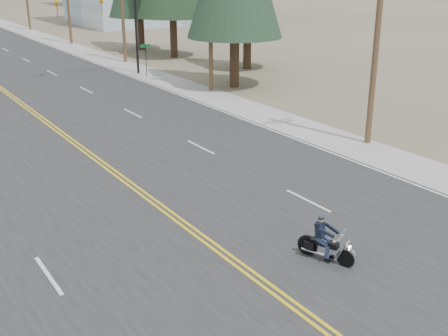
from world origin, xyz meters
name	(u,v)px	position (x,y,z in m)	size (l,w,h in m)	color
ground_plane	(268,287)	(0.00, 0.00, 0.00)	(400.00, 400.00, 0.00)	#776D56
sidewalk_right	(23,30)	(11.50, 70.00, 0.01)	(3.00, 200.00, 0.01)	#A5A5A0
traffic_mast_right	(112,13)	(8.98, 32.00, 4.94)	(7.10, 0.26, 7.00)	black
street_sign	(146,55)	(10.80, 30.00, 1.80)	(0.90, 0.06, 2.62)	black
utility_pole_a	(378,28)	(12.50, 8.00, 5.73)	(2.20, 0.30, 11.00)	brown
utility_pole_b	(210,4)	(12.50, 23.00, 5.98)	(2.20, 0.30, 11.50)	brown
motorcyclist	(327,240)	(2.41, 0.23, 0.71)	(0.78, 1.81, 1.41)	black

